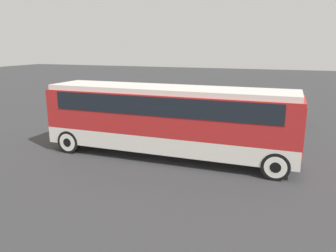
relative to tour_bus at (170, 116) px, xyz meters
name	(u,v)px	position (x,y,z in m)	size (l,w,h in m)	color
ground_plane	(168,156)	(-0.10, 0.00, -1.92)	(120.00, 120.00, 0.00)	#38383A
tour_bus	(170,116)	(0.00, 0.00, 0.00)	(11.17, 2.54, 3.18)	silver
parked_car_near	(258,111)	(3.02, 8.73, -1.22)	(4.78, 1.96, 1.40)	black
parked_car_mid	(232,118)	(1.77, 5.99, -1.21)	(4.61, 1.79, 1.43)	#BCBCC1
parked_car_far	(174,105)	(-2.93, 8.82, -1.20)	(4.53, 1.92, 1.46)	maroon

